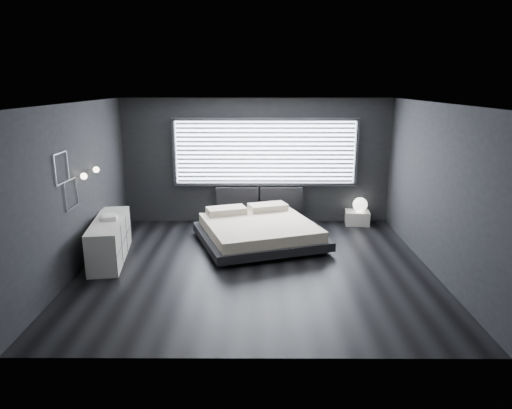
{
  "coord_description": "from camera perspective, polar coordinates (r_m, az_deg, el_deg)",
  "views": [
    {
      "loc": [
        0.03,
        -7.42,
        3.11
      ],
      "look_at": [
        0.0,
        0.85,
        0.9
      ],
      "focal_mm": 32.0,
      "sensor_mm": 36.0,
      "label": 1
    }
  ],
  "objects": [
    {
      "name": "nightstand",
      "position": [
        10.59,
        12.52,
        -1.61
      ],
      "size": [
        0.57,
        0.49,
        0.31
      ],
      "primitive_type": "cube",
      "rotation": [
        0.0,
        0.0,
        -0.11
      ],
      "color": "white",
      "rests_on": "ground"
    },
    {
      "name": "dresser",
      "position": [
        8.7,
        -17.78,
        -4.15
      ],
      "size": [
        0.78,
        1.9,
        0.74
      ],
      "color": "white",
      "rests_on": "ground"
    },
    {
      "name": "wall_art_lower",
      "position": [
        7.92,
        -22.1,
        1.23
      ],
      "size": [
        0.01,
        0.48,
        0.48
      ],
      "color": "#47474C",
      "rests_on": "ground"
    },
    {
      "name": "book_stack",
      "position": [
        8.63,
        -17.94,
        -1.5
      ],
      "size": [
        0.36,
        0.42,
        0.08
      ],
      "color": "silver",
      "rests_on": "dresser"
    },
    {
      "name": "wall_art_upper",
      "position": [
        7.61,
        -23.14,
        4.22
      ],
      "size": [
        0.01,
        0.48,
        0.48
      ],
      "color": "#47474C",
      "rests_on": "ground"
    },
    {
      "name": "orb_lamp",
      "position": [
        10.49,
        12.88,
        -0.01
      ],
      "size": [
        0.32,
        0.32,
        0.32
      ],
      "primitive_type": "sphere",
      "color": "white",
      "rests_on": "nightstand"
    },
    {
      "name": "sconce_near",
      "position": [
        8.16,
        -20.74,
        3.32
      ],
      "size": [
        0.18,
        0.11,
        0.11
      ],
      "color": "silver",
      "rests_on": "ground"
    },
    {
      "name": "window",
      "position": [
        10.23,
        1.17,
        6.52
      ],
      "size": [
        4.14,
        0.09,
        1.52
      ],
      "color": "white",
      "rests_on": "ground"
    },
    {
      "name": "room",
      "position": [
        7.62,
        -0.03,
        1.99
      ],
      "size": [
        6.04,
        6.0,
        2.8
      ],
      "color": "black",
      "rests_on": "ground"
    },
    {
      "name": "bed",
      "position": [
        9.09,
        0.34,
        -3.23
      ],
      "size": [
        2.83,
        2.76,
        0.58
      ],
      "color": "black",
      "rests_on": "ground"
    },
    {
      "name": "sconce_far",
      "position": [
        8.71,
        -19.38,
        4.13
      ],
      "size": [
        0.18,
        0.11,
        0.11
      ],
      "color": "silver",
      "rests_on": "ground"
    },
    {
      "name": "headboard",
      "position": [
        10.38,
        0.41,
        0.79
      ],
      "size": [
        1.96,
        0.16,
        0.52
      ],
      "color": "black",
      "rests_on": "ground"
    }
  ]
}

